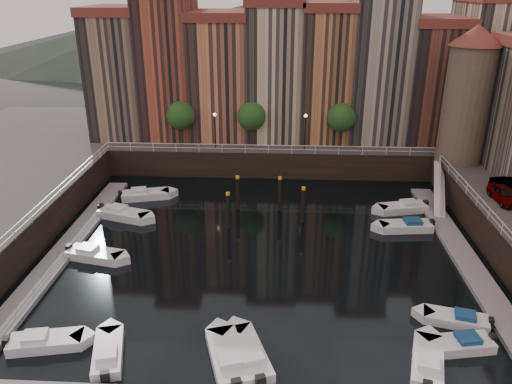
# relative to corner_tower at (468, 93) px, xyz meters

# --- Properties ---
(ground) EXTENTS (200.00, 200.00, 0.00)m
(ground) POSITION_rel_corner_tower_xyz_m (-20.00, -14.50, -10.19)
(ground) COLOR black
(ground) RESTS_ON ground
(quay_far) EXTENTS (80.00, 20.00, 3.00)m
(quay_far) POSITION_rel_corner_tower_xyz_m (-20.00, 11.50, -8.69)
(quay_far) COLOR black
(quay_far) RESTS_ON ground
(dock_left) EXTENTS (2.00, 28.00, 0.35)m
(dock_left) POSITION_rel_corner_tower_xyz_m (-36.20, -15.50, -10.02)
(dock_left) COLOR gray
(dock_left) RESTS_ON ground
(dock_right) EXTENTS (2.00, 28.00, 0.35)m
(dock_right) POSITION_rel_corner_tower_xyz_m (-3.80, -15.50, -10.02)
(dock_right) COLOR gray
(dock_right) RESTS_ON ground
(mountains) EXTENTS (145.00, 100.00, 18.00)m
(mountains) POSITION_rel_corner_tower_xyz_m (-18.28, 95.50, -2.28)
(mountains) COLOR #2D382D
(mountains) RESTS_ON ground
(far_terrace) EXTENTS (48.70, 10.30, 17.50)m
(far_terrace) POSITION_rel_corner_tower_xyz_m (-16.69, 9.00, 0.76)
(far_terrace) COLOR #8E745A
(far_terrace) RESTS_ON quay_far
(corner_tower) EXTENTS (5.20, 5.20, 13.80)m
(corner_tower) POSITION_rel_corner_tower_xyz_m (0.00, 0.00, 0.00)
(corner_tower) COLOR #6B5B4C
(corner_tower) RESTS_ON quay_right
(promenade_trees) EXTENTS (21.20, 3.20, 5.20)m
(promenade_trees) POSITION_rel_corner_tower_xyz_m (-21.33, 3.70, -3.61)
(promenade_trees) COLOR black
(promenade_trees) RESTS_ON quay_far
(street_lamps) EXTENTS (10.36, 0.36, 4.18)m
(street_lamps) POSITION_rel_corner_tower_xyz_m (-21.00, 2.70, -4.30)
(street_lamps) COLOR black
(street_lamps) RESTS_ON quay_far
(railings) EXTENTS (36.08, 34.04, 0.52)m
(railings) POSITION_rel_corner_tower_xyz_m (-20.00, -9.62, -6.41)
(railings) COLOR white
(railings) RESTS_ON ground
(gangway) EXTENTS (2.78, 8.32, 3.73)m
(gangway) POSITION_rel_corner_tower_xyz_m (-2.90, -4.50, -8.28)
(gangway) COLOR white
(gangway) RESTS_ON ground
(mooring_pilings) EXTENTS (7.04, 4.42, 3.78)m
(mooring_pilings) POSITION_rel_corner_tower_xyz_m (-20.25, -8.51, -8.54)
(mooring_pilings) COLOR black
(mooring_pilings) RESTS_ON ground
(boat_left_0) EXTENTS (4.72, 2.48, 1.06)m
(boat_left_0) POSITION_rel_corner_tower_xyz_m (-32.69, -27.35, -9.84)
(boat_left_0) COLOR white
(boat_left_0) RESTS_ON ground
(boat_left_2) EXTENTS (4.93, 2.67, 1.10)m
(boat_left_2) POSITION_rel_corner_tower_xyz_m (-33.39, -16.87, -9.82)
(boat_left_2) COLOR white
(boat_left_2) RESTS_ON ground
(boat_left_3) EXTENTS (5.30, 3.25, 1.19)m
(boat_left_3) POSITION_rel_corner_tower_xyz_m (-33.33, -9.36, -9.79)
(boat_left_3) COLOR white
(boat_left_3) RESTS_ON ground
(boat_left_4) EXTENTS (5.20, 3.01, 1.16)m
(boat_left_4) POSITION_rel_corner_tower_xyz_m (-32.50, -4.69, -9.80)
(boat_left_4) COLOR white
(boat_left_4) RESTS_ON ground
(boat_right_0) EXTENTS (4.50, 2.30, 1.01)m
(boat_right_0) POSITION_rel_corner_tower_xyz_m (-7.59, -26.22, -9.85)
(boat_right_0) COLOR white
(boat_right_0) RESTS_ON ground
(boat_right_1) EXTENTS (4.36, 2.48, 0.98)m
(boat_right_1) POSITION_rel_corner_tower_xyz_m (-6.96, -23.75, -9.86)
(boat_right_1) COLOR white
(boat_right_1) RESTS_ON ground
(boat_right_3) EXTENTS (4.93, 2.23, 1.11)m
(boat_right_3) POSITION_rel_corner_tower_xyz_m (-7.24, -10.46, -9.82)
(boat_right_3) COLOR white
(boat_right_3) RESTS_ON ground
(boat_right_4) EXTENTS (4.99, 2.75, 1.12)m
(boat_right_4) POSITION_rel_corner_tower_xyz_m (-6.65, -6.48, -9.82)
(boat_right_4) COLOR white
(boat_right_4) RESTS_ON ground
(boat_near_0) EXTENTS (2.65, 4.63, 1.04)m
(boat_near_0) POSITION_rel_corner_tower_xyz_m (-28.49, -28.16, -9.84)
(boat_near_0) COLOR white
(boat_near_0) RESTS_ON ground
(boat_near_1) EXTENTS (3.19, 5.23, 1.17)m
(boat_near_1) POSITION_rel_corner_tower_xyz_m (-21.42, -28.25, -9.80)
(boat_near_1) COLOR white
(boat_near_1) RESTS_ON ground
(boat_near_2) EXTENTS (3.39, 5.20, 1.17)m
(boat_near_2) POSITION_rel_corner_tower_xyz_m (-20.26, -27.94, -9.80)
(boat_near_2) COLOR white
(boat_near_2) RESTS_ON ground
(boat_near_3) EXTENTS (2.83, 4.80, 1.08)m
(boat_near_3) POSITION_rel_corner_tower_xyz_m (-9.95, -27.91, -9.83)
(boat_near_3) COLOR white
(boat_near_3) RESTS_ON ground
(car_a) EXTENTS (1.82, 4.09, 1.37)m
(car_a) POSITION_rel_corner_tower_xyz_m (0.51, -10.76, -6.51)
(car_a) COLOR gray
(car_a) RESTS_ON quay_right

